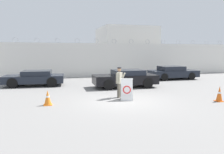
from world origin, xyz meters
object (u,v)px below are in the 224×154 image
(parked_car_rear_sedan, at_px, (125,78))
(parked_car_far_side, at_px, (173,73))
(security_guard, at_px, (119,81))
(traffic_cone_mid, at_px, (48,98))
(barricade_sign, at_px, (127,89))
(traffic_cone_near, at_px, (219,94))
(parked_car_front_coupe, at_px, (35,78))

(parked_car_rear_sedan, relative_size, parked_car_far_side, 1.03)
(security_guard, height_order, parked_car_far_side, security_guard)
(traffic_cone_mid, distance_m, parked_car_rear_sedan, 6.55)
(barricade_sign, relative_size, parked_car_rear_sedan, 0.25)
(parked_car_rear_sedan, xyz_separation_m, parked_car_far_side, (5.61, 3.04, -0.03))
(traffic_cone_near, height_order, parked_car_rear_sedan, parked_car_rear_sedan)
(traffic_cone_mid, bearing_deg, security_guard, 11.06)
(security_guard, height_order, traffic_cone_near, security_guard)
(traffic_cone_near, bearing_deg, security_guard, 153.35)
(security_guard, bearing_deg, traffic_cone_near, -76.46)
(security_guard, relative_size, parked_car_front_coupe, 0.38)
(parked_car_front_coupe, relative_size, parked_car_rear_sedan, 0.97)
(traffic_cone_near, bearing_deg, parked_car_front_coupe, 139.72)
(parked_car_front_coupe, height_order, parked_car_far_side, parked_car_far_side)
(parked_car_rear_sedan, bearing_deg, parked_car_front_coupe, -19.77)
(parked_car_front_coupe, bearing_deg, barricade_sign, 132.99)
(barricade_sign, distance_m, parked_car_rear_sedan, 4.08)
(traffic_cone_mid, xyz_separation_m, parked_car_far_side, (10.85, 6.96, 0.26))
(traffic_cone_mid, bearing_deg, traffic_cone_near, -10.59)
(security_guard, relative_size, traffic_cone_near, 2.13)
(barricade_sign, bearing_deg, parked_car_front_coupe, 144.06)
(parked_car_rear_sedan, distance_m, parked_car_far_side, 6.38)
(barricade_sign, height_order, traffic_cone_near, barricade_sign)
(security_guard, distance_m, parked_car_rear_sedan, 3.52)
(security_guard, bearing_deg, barricade_sign, -124.61)
(barricade_sign, height_order, parked_car_far_side, parked_car_far_side)
(traffic_cone_mid, relative_size, parked_car_rear_sedan, 0.16)
(security_guard, xyz_separation_m, parked_car_rear_sedan, (1.47, 3.18, -0.27))
(barricade_sign, relative_size, traffic_cone_mid, 1.59)
(barricade_sign, xyz_separation_m, traffic_cone_mid, (-3.96, -0.05, -0.21))
(traffic_cone_mid, height_order, parked_car_front_coupe, parked_car_front_coupe)
(parked_car_front_coupe, xyz_separation_m, parked_car_far_side, (11.82, 0.63, 0.02))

